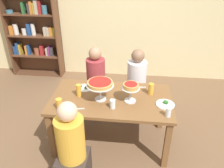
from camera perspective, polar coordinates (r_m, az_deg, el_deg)
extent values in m
plane|color=brown|center=(3.40, -0.19, -14.01)|extent=(12.00, 12.00, 0.00)
cube|color=beige|center=(4.75, 2.97, 18.06)|extent=(8.00, 0.12, 2.80)
cube|color=brown|center=(2.95, -0.22, -3.83)|extent=(1.57, 0.87, 0.04)
cube|color=brown|center=(3.05, -15.04, -12.59)|extent=(0.07, 0.07, 0.70)
cube|color=brown|center=(2.91, 13.69, -14.82)|extent=(0.07, 0.07, 0.70)
cube|color=brown|center=(3.60, -11.04, -4.69)|extent=(0.07, 0.07, 0.70)
cube|color=brown|center=(3.49, 12.48, -6.15)|extent=(0.07, 0.07, 0.70)
cube|color=brown|center=(5.33, -24.92, 13.41)|extent=(0.03, 0.30, 2.20)
cube|color=brown|center=(4.88, -13.70, 13.97)|extent=(0.03, 0.30, 2.20)
cube|color=brown|center=(5.20, -18.93, 14.20)|extent=(1.10, 0.02, 2.20)
cube|color=brown|center=(5.45, -17.67, 2.74)|extent=(1.04, 0.28, 0.02)
cube|color=brown|center=(5.28, -18.39, 7.00)|extent=(1.04, 0.28, 0.02)
cube|color=brown|center=(5.14, -19.17, 11.52)|extent=(1.04, 0.28, 0.02)
cube|color=brown|center=(5.03, -20.02, 16.27)|extent=(1.04, 0.28, 0.02)
cube|color=navy|center=(5.45, -23.12, 7.94)|extent=(0.06, 0.13, 0.17)
cube|color=navy|center=(5.41, -22.65, 8.38)|extent=(0.05, 0.13, 0.26)
cube|color=#B7932D|center=(5.39, -22.14, 8.19)|extent=(0.04, 0.13, 0.22)
cube|color=orange|center=(5.33, -20.73, 8.11)|extent=(0.04, 0.13, 0.20)
cube|color=navy|center=(5.30, -20.23, 8.21)|extent=(0.05, 0.10, 0.22)
cylinder|color=brown|center=(5.24, -18.47, 7.84)|extent=(0.11, 0.11, 0.14)
cube|color=maroon|center=(5.18, -17.23, 8.19)|extent=(0.07, 0.13, 0.21)
cube|color=#B2A88E|center=(5.15, -16.05, 7.93)|extent=(0.04, 0.13, 0.16)
cube|color=#7A3370|center=(5.12, -15.56, 8.11)|extent=(0.04, 0.13, 0.20)
cube|color=#3D3838|center=(5.11, -14.93, 7.99)|extent=(0.06, 0.13, 0.17)
cube|color=orange|center=(5.32, -24.02, 12.39)|extent=(0.07, 0.13, 0.18)
cylinder|color=silver|center=(5.27, -23.17, 12.62)|extent=(0.10, 0.10, 0.22)
cylinder|color=silver|center=(5.20, -21.28, 12.24)|extent=(0.11, 0.11, 0.13)
cube|color=navy|center=(5.13, -20.18, 12.87)|extent=(0.06, 0.13, 0.24)
cylinder|color=silver|center=(5.10, -19.34, 12.91)|extent=(0.09, 0.09, 0.24)
cube|color=#B2A88E|center=(5.00, -16.43, 12.71)|extent=(0.06, 0.13, 0.18)
cube|color=#B2A88E|center=(4.98, -15.75, 12.63)|extent=(0.05, 0.13, 0.16)
cube|color=orange|center=(4.95, -15.08, 12.71)|extent=(0.07, 0.13, 0.17)
cube|color=#B7932D|center=(4.93, -14.40, 12.73)|extent=(0.05, 0.13, 0.17)
cylinder|color=#3D7084|center=(5.22, -24.54, 16.33)|extent=(0.14, 0.14, 0.06)
cube|color=#2D6B38|center=(5.06, -21.51, 17.50)|extent=(0.04, 0.13, 0.22)
cube|color=#3D3838|center=(5.00, -20.18, 17.52)|extent=(0.05, 0.13, 0.20)
cube|color=orange|center=(4.98, -19.69, 17.77)|extent=(0.04, 0.13, 0.24)
cube|color=#B7932D|center=(4.96, -19.14, 17.66)|extent=(0.04, 0.10, 0.21)
cube|color=#B2A88E|center=(4.93, -18.53, 17.97)|extent=(0.07, 0.13, 0.26)
cube|color=maroon|center=(4.91, -17.75, 17.97)|extent=(0.05, 0.11, 0.25)
cylinder|color=#3D7084|center=(4.88, -16.76, 17.59)|extent=(0.10, 0.10, 0.17)
cylinder|color=gold|center=(2.44, -10.45, -13.51)|extent=(0.30, 0.30, 0.50)
sphere|color=beige|center=(2.21, -11.26, -6.86)|extent=(0.20, 0.20, 0.20)
cube|color=#382D28|center=(3.81, 5.88, -4.45)|extent=(0.34, 0.34, 0.45)
cylinder|color=silver|center=(3.56, 6.27, 1.89)|extent=(0.30, 0.30, 0.50)
sphere|color=#846047|center=(3.42, 6.59, 7.10)|extent=(0.20, 0.20, 0.20)
cube|color=#382D28|center=(3.87, -3.86, -3.68)|extent=(0.34, 0.34, 0.45)
cylinder|color=#993338|center=(3.64, -4.11, 2.59)|extent=(0.30, 0.30, 0.50)
sphere|color=#A87A5B|center=(3.49, -4.31, 7.72)|extent=(0.20, 0.20, 0.20)
cylinder|color=silver|center=(2.91, -2.93, -3.81)|extent=(0.15, 0.15, 0.01)
cylinder|color=silver|center=(2.85, -2.98, -2.06)|extent=(0.03, 0.03, 0.20)
cylinder|color=silver|center=(2.80, -3.04, -0.27)|extent=(0.35, 0.35, 0.01)
cylinder|color=tan|center=(2.79, -3.05, 0.17)|extent=(0.32, 0.32, 0.04)
cylinder|color=maroon|center=(2.78, -3.06, 0.59)|extent=(0.28, 0.28, 0.00)
cylinder|color=silver|center=(2.88, 4.61, -4.22)|extent=(0.15, 0.15, 0.01)
cylinder|color=silver|center=(2.83, 4.68, -2.66)|extent=(0.03, 0.03, 0.17)
cylinder|color=silver|center=(2.78, 4.76, -1.08)|extent=(0.22, 0.22, 0.01)
cylinder|color=tan|center=(2.77, 4.79, -0.53)|extent=(0.19, 0.19, 0.05)
cylinder|color=maroon|center=(2.75, 4.81, 0.00)|extent=(0.16, 0.16, 0.00)
cylinder|color=white|center=(3.16, -6.91, -1.01)|extent=(0.22, 0.22, 0.01)
sphere|color=#2D7028|center=(3.16, -7.92, -0.52)|extent=(0.04, 0.04, 0.04)
sphere|color=#2D7028|center=(3.12, -6.61, -0.83)|extent=(0.04, 0.04, 0.04)
cylinder|color=white|center=(2.88, 13.30, -5.05)|extent=(0.23, 0.23, 0.01)
sphere|color=#2D7028|center=(2.87, 13.44, -4.54)|extent=(0.04, 0.04, 0.04)
sphere|color=#2D7028|center=(2.87, 13.68, -4.53)|extent=(0.05, 0.05, 0.05)
sphere|color=#2D7028|center=(2.87, 13.30, -4.41)|extent=(0.05, 0.05, 0.05)
cylinder|color=gold|center=(3.02, 9.84, -1.24)|extent=(0.07, 0.07, 0.15)
cylinder|color=gold|center=(2.77, -13.18, -4.96)|extent=(0.08, 0.08, 0.14)
cylinder|color=gold|center=(2.97, -8.39, -1.60)|extent=(0.07, 0.07, 0.17)
cylinder|color=white|center=(2.67, 14.07, -6.92)|extent=(0.06, 0.06, 0.12)
cylinder|color=white|center=(2.72, 0.14, -5.07)|extent=(0.07, 0.07, 0.11)
cube|color=silver|center=(3.19, 7.00, -0.80)|extent=(0.18, 0.03, 0.00)
cube|color=silver|center=(2.76, -8.84, -6.25)|extent=(0.18, 0.06, 0.00)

